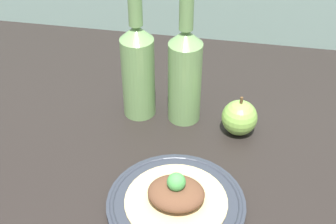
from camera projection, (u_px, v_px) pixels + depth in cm
name	position (u px, v px, depth cm)	size (l,w,h in cm)	color
ground_plane	(154.00, 161.00, 99.67)	(180.00, 110.00, 4.00)	black
plate	(176.00, 204.00, 86.42)	(25.81, 25.81, 1.68)	#2D333D
plated_food	(176.00, 195.00, 84.93)	(19.07, 19.07, 6.88)	#D6BC7F
cider_bottle_left	(138.00, 67.00, 102.55)	(7.41, 7.41, 32.65)	#729E5B
cider_bottle_right	(185.00, 71.00, 101.04)	(7.41, 7.41, 32.65)	#729E5B
apple	(239.00, 118.00, 101.95)	(7.84, 7.84, 9.34)	#84B74C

